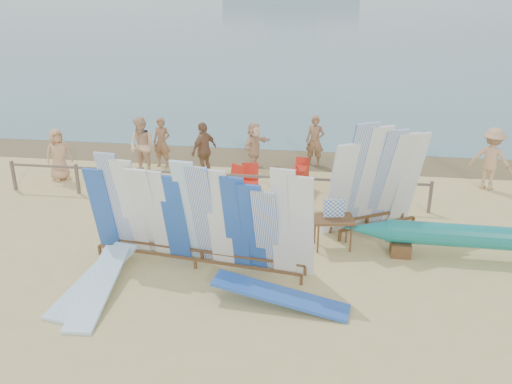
# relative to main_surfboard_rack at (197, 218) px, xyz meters

# --- Properties ---
(ground) EXTENTS (160.00, 160.00, 0.00)m
(ground) POSITION_rel_main_surfboard_rack_xyz_m (-0.52, 0.65, -1.13)
(ground) COLOR #D4C17A
(ground) RESTS_ON ground
(ocean) EXTENTS (320.00, 240.00, 0.02)m
(ocean) POSITION_rel_main_surfboard_rack_xyz_m (-0.52, 128.65, -1.13)
(ocean) COLOR slate
(ocean) RESTS_ON ground
(wet_sand_strip) EXTENTS (40.00, 2.60, 0.01)m
(wet_sand_strip) POSITION_rel_main_surfboard_rack_xyz_m (-0.52, 7.85, -1.13)
(wet_sand_strip) COLOR brown
(wet_sand_strip) RESTS_ON ground
(fence) EXTENTS (12.08, 0.08, 0.90)m
(fence) POSITION_rel_main_surfboard_rack_xyz_m (-0.52, 3.65, -0.50)
(fence) COLOR #69594F
(fence) RESTS_ON ground
(main_surfboard_rack) EXTENTS (5.11, 1.24, 2.52)m
(main_surfboard_rack) POSITION_rel_main_surfboard_rack_xyz_m (0.00, 0.00, 0.00)
(main_surfboard_rack) COLOR brown
(main_surfboard_rack) RESTS_ON ground
(side_surfboard_rack) EXTENTS (2.52, 1.81, 2.92)m
(side_surfboard_rack) POSITION_rel_main_surfboard_rack_xyz_m (3.89, 2.33, 0.17)
(side_surfboard_rack) COLOR brown
(side_surfboard_rack) RESTS_ON ground
(outrigger_canoe) EXTENTS (5.92, 0.61, 0.84)m
(outrigger_canoe) POSITION_rel_main_surfboard_rack_xyz_m (6.08, 1.09, -0.60)
(outrigger_canoe) COLOR brown
(outrigger_canoe) RESTS_ON ground
(vendor_table) EXTENTS (1.03, 0.81, 1.23)m
(vendor_table) POSITION_rel_main_surfboard_rack_xyz_m (2.91, 1.23, -0.73)
(vendor_table) COLOR brown
(vendor_table) RESTS_ON ground
(flat_board_d) EXTENTS (2.74, 0.93, 0.43)m
(flat_board_d) POSITION_rel_main_surfboard_rack_xyz_m (1.94, -1.33, -1.13)
(flat_board_d) COLOR blue
(flat_board_d) RESTS_ON ground
(flat_board_b) EXTENTS (0.77, 2.72, 0.42)m
(flat_board_b) POSITION_rel_main_surfboard_rack_xyz_m (-1.68, -1.47, -1.13)
(flat_board_b) COLOR #99D0F6
(flat_board_b) RESTS_ON ground
(flat_board_a) EXTENTS (0.99, 2.75, 0.33)m
(flat_board_a) POSITION_rel_main_surfboard_rack_xyz_m (-1.92, -1.18, -1.13)
(flat_board_a) COLOR #99D0F6
(flat_board_a) RESTS_ON ground
(beach_chair_left) EXTENTS (0.70, 0.71, 0.79)m
(beach_chair_left) POSITION_rel_main_surfboard_rack_xyz_m (-0.01, 4.38, -0.90)
(beach_chair_left) COLOR red
(beach_chair_left) RESTS_ON ground
(beach_chair_right) EXTENTS (0.56, 0.58, 0.80)m
(beach_chair_right) POSITION_rel_main_surfboard_rack_xyz_m (0.45, 4.58, -0.90)
(beach_chair_right) COLOR red
(beach_chair_right) RESTS_ON ground
(stroller) EXTENTS (0.59, 0.77, 0.96)m
(stroller) POSITION_rel_main_surfboard_rack_xyz_m (1.92, 4.78, -0.75)
(stroller) COLOR red
(stroller) RESTS_ON ground
(beachgoer_0) EXTENTS (0.82, 0.84, 1.63)m
(beachgoer_0) POSITION_rel_main_surfboard_rack_xyz_m (-5.59, 4.69, -0.32)
(beachgoer_0) COLOR tan
(beachgoer_0) RESTS_ON ground
(beachgoer_7) EXTENTS (0.67, 0.44, 1.71)m
(beachgoer_7) POSITION_rel_main_surfboard_rack_xyz_m (2.25, 7.14, -0.28)
(beachgoer_7) COLOR #8C6042
(beachgoer_7) RESTS_ON ground
(beachgoer_2) EXTENTS (0.99, 0.72, 1.84)m
(beachgoer_2) POSITION_rel_main_surfboard_rack_xyz_m (-3.19, 5.59, -0.21)
(beachgoer_2) COLOR beige
(beachgoer_2) RESTS_ON ground
(beachgoer_8) EXTENTS (0.70, 0.96, 1.79)m
(beachgoer_8) POSITION_rel_main_surfboard_rack_xyz_m (3.91, 4.55, -0.24)
(beachgoer_8) COLOR beige
(beachgoer_8) RESTS_ON ground
(beachgoer_extra_0) EXTENTS (1.31, 0.98, 1.87)m
(beachgoer_extra_0) POSITION_rel_main_surfboard_rack_xyz_m (7.50, 5.76, -0.20)
(beachgoer_extra_0) COLOR tan
(beachgoer_extra_0) RESTS_ON ground
(beachgoer_1) EXTENTS (0.65, 0.42, 1.67)m
(beachgoer_1) POSITION_rel_main_surfboard_rack_xyz_m (-2.77, 6.33, -0.30)
(beachgoer_1) COLOR #8C6042
(beachgoer_1) RESTS_ON ground
(beachgoer_5) EXTENTS (0.99, 1.50, 1.54)m
(beachgoer_5) POSITION_rel_main_surfboard_rack_xyz_m (0.28, 6.64, -0.36)
(beachgoer_5) COLOR beige
(beachgoer_5) RESTS_ON ground
(beachgoer_4) EXTENTS (0.91, 1.13, 1.79)m
(beachgoer_4) POSITION_rel_main_surfboard_rack_xyz_m (-1.15, 5.52, -0.24)
(beachgoer_4) COLOR #8C6042
(beachgoer_4) RESTS_ON ground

